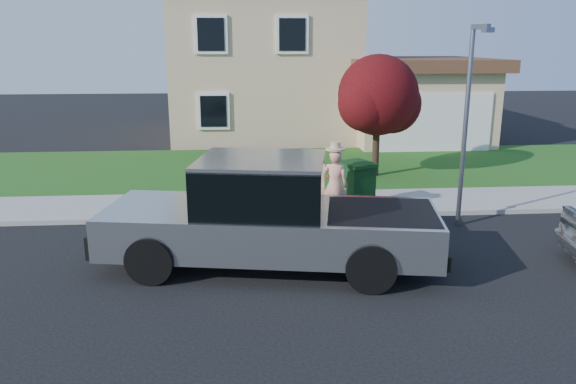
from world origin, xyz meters
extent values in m
plane|color=black|center=(0.00, 0.00, 0.00)|extent=(80.00, 80.00, 0.00)
cube|color=gray|center=(1.00, 2.90, 0.06)|extent=(40.00, 0.20, 0.12)
cube|color=gray|center=(1.00, 4.00, 0.07)|extent=(40.00, 2.00, 0.15)
cube|color=#174C15|center=(1.00, 8.50, 0.05)|extent=(40.00, 7.00, 0.10)
cube|color=tan|center=(0.00, 17.00, 3.20)|extent=(8.00, 9.00, 6.40)
cube|color=tan|center=(6.50, 14.00, 1.60)|extent=(5.50, 6.00, 3.20)
cube|color=white|center=(6.50, 10.98, 1.25)|extent=(4.60, 0.12, 2.30)
cube|color=#4C2D1E|center=(6.50, 14.00, 3.40)|extent=(6.20, 6.80, 0.50)
cube|color=white|center=(-2.20, 12.45, 4.60)|extent=(1.30, 0.10, 1.50)
cube|color=white|center=(1.00, 12.45, 4.60)|extent=(1.30, 0.10, 1.50)
cube|color=black|center=(-2.20, 12.45, 1.60)|extent=(1.30, 0.10, 1.50)
cylinder|color=black|center=(-2.73, -0.81, 0.45)|extent=(0.94, 0.49, 0.90)
cylinder|color=black|center=(-2.37, 1.22, 0.45)|extent=(0.94, 0.49, 0.90)
cylinder|color=black|center=(1.20, -1.50, 0.45)|extent=(0.94, 0.49, 0.90)
cylinder|color=black|center=(1.56, 0.54, 0.45)|extent=(0.94, 0.49, 0.90)
cube|color=#ABAEB2|center=(-0.50, -0.15, 0.78)|extent=(6.70, 3.31, 0.81)
cube|color=black|center=(-0.67, -0.12, 1.63)|extent=(2.68, 2.46, 0.96)
cube|color=#ABAEB2|center=(-0.67, -0.12, 2.12)|extent=(2.68, 2.46, 0.09)
cube|color=black|center=(1.60, -0.52, 1.16)|extent=(2.32, 2.23, 0.07)
cube|color=black|center=(-3.69, 0.40, 0.62)|extent=(0.50, 2.13, 0.45)
cube|color=black|center=(2.69, -0.71, 0.56)|extent=(0.50, 2.13, 0.28)
cube|color=black|center=(-1.34, 1.23, 1.52)|extent=(0.18, 0.27, 0.20)
imported|color=#E69D7E|center=(1.20, 2.60, 0.90)|extent=(0.76, 0.61, 1.81)
cylinder|color=tan|center=(1.20, 2.60, 1.83)|extent=(0.48, 0.48, 0.05)
cylinder|color=tan|center=(1.20, 2.60, 1.90)|extent=(0.24, 0.24, 0.17)
cylinder|color=black|center=(3.25, 7.00, 0.98)|extent=(0.22, 0.22, 1.76)
sphere|color=#4B1012|center=(3.25, 7.00, 2.69)|extent=(2.54, 2.54, 2.54)
sphere|color=#4B1012|center=(3.80, 7.33, 2.36)|extent=(1.88, 1.88, 1.88)
sphere|color=#4B1012|center=(2.81, 6.67, 2.47)|extent=(1.76, 1.76, 1.76)
cube|color=#0E3511|center=(1.85, 3.17, 0.71)|extent=(0.93, 0.99, 1.12)
cube|color=#0E3511|center=(1.85, 3.17, 1.31)|extent=(1.02, 1.08, 0.09)
cylinder|color=slate|center=(4.14, 2.03, 2.31)|extent=(0.11, 0.11, 4.62)
cube|color=slate|center=(4.21, 1.81, 4.62)|extent=(0.27, 0.52, 0.11)
cube|color=slate|center=(4.29, 1.59, 4.55)|extent=(0.27, 0.23, 0.11)
camera|label=1|loc=(-0.97, -10.55, 4.28)|focal=35.00mm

